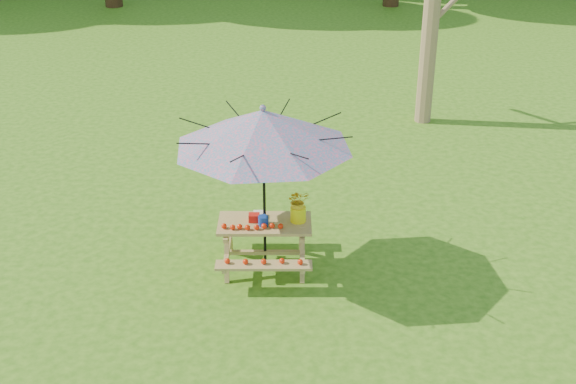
{
  "coord_description": "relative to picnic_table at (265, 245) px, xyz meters",
  "views": [
    {
      "loc": [
        0.87,
        -4.59,
        5.06
      ],
      "look_at": [
        0.87,
        3.57,
        1.1
      ],
      "focal_mm": 45.0,
      "sensor_mm": 36.0,
      "label": 1
    }
  ],
  "objects": [
    {
      "name": "picnic_table",
      "position": [
        0.0,
        0.0,
        0.0
      ],
      "size": [
        1.2,
        1.32,
        0.67
      ],
      "color": "olive",
      "rests_on": "ground"
    },
    {
      "name": "patio_umbrella",
      "position": [
        0.0,
        0.0,
        1.62
      ],
      "size": [
        2.78,
        2.78,
        2.25
      ],
      "color": "black",
      "rests_on": "ground"
    },
    {
      "name": "produce_bins",
      "position": [
        -0.07,
        0.01,
        0.4
      ],
      "size": [
        0.26,
        0.36,
        0.13
      ],
      "color": "red",
      "rests_on": "picnic_table"
    },
    {
      "name": "tomatoes_row",
      "position": [
        -0.15,
        -0.18,
        0.38
      ],
      "size": [
        0.77,
        0.13,
        0.07
      ],
      "primitive_type": null,
      "color": "red",
      "rests_on": "picnic_table"
    },
    {
      "name": "flower_bucket",
      "position": [
        0.43,
        0.03,
        0.58
      ],
      "size": [
        0.31,
        0.28,
        0.44
      ],
      "color": "yellow",
      "rests_on": "picnic_table"
    }
  ]
}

